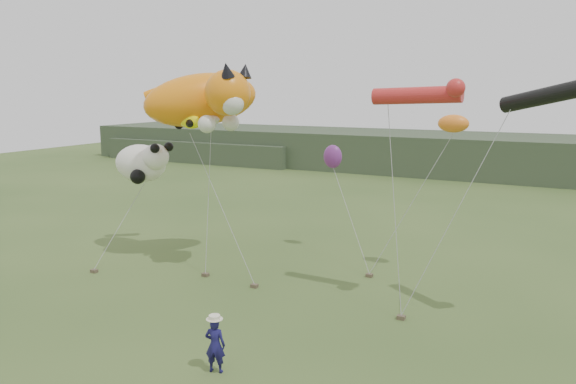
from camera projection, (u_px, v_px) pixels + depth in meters
name	position (u px, v px, depth m)	size (l,w,h in m)	color
ground	(219.00, 336.00, 19.83)	(120.00, 120.00, 0.00)	#385123
headland	(430.00, 153.00, 60.01)	(90.00, 13.00, 4.00)	#2D3D28
festival_attendant	(215.00, 345.00, 17.18)	(0.64, 0.42, 1.76)	#17144C
sandbag_anchors	(259.00, 283.00, 25.02)	(14.90, 5.63, 0.15)	brown
cat_kite	(206.00, 99.00, 26.76)	(7.39, 5.85, 3.32)	orange
fish_kite	(184.00, 120.00, 26.81)	(2.25, 1.51, 1.18)	#FFF807
tube_kites	(477.00, 95.00, 20.39)	(7.95, 2.24, 1.26)	black
panda_kite	(143.00, 163.00, 29.45)	(3.51, 2.27, 2.18)	white
misc_kites	(390.00, 141.00, 27.30)	(7.61, 2.16, 3.00)	orange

